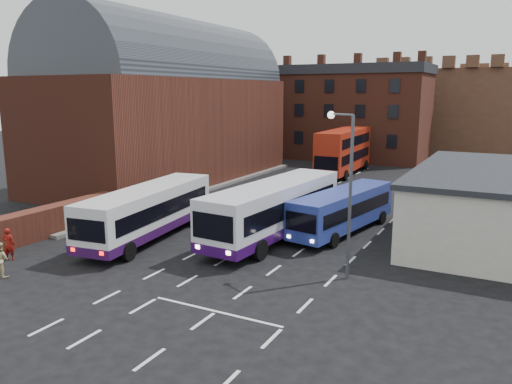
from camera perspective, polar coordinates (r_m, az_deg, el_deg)
The scene contains 13 objects.
ground at distance 25.95m, azimuth -10.44°, elevation -8.65°, with size 180.00×180.00×0.00m, color black.
railway_station at distance 50.52m, azimuth -9.96°, elevation 9.88°, with size 12.00×28.00×16.00m.
forecourt_wall at distance 33.97m, azimuth -22.08°, elevation -2.93°, with size 1.20×10.00×1.80m, color #602B1E.
cream_building at distance 33.72m, azimuth 26.69°, elevation -1.23°, with size 10.40×16.40×4.25m.
brick_terrace at distance 68.52m, azimuth 9.71°, elevation 8.45°, with size 22.00×10.00×11.00m, color brown.
castle_keep at distance 85.60m, azimuth 21.75°, elevation 8.71°, with size 22.00×22.00×12.00m, color brown.
bus_white_outbound at distance 30.99m, azimuth -12.18°, elevation -1.87°, with size 4.01×11.67×3.12m.
bus_white_inbound at distance 30.24m, azimuth 2.12°, elevation -1.61°, with size 3.83×12.66×3.41m.
bus_blue at distance 31.98m, azimuth 9.92°, elevation -1.82°, with size 3.92×10.16×2.70m.
bus_red_double at distance 54.80m, azimuth 10.01°, elevation 4.67°, with size 3.30×12.15×4.83m.
street_lamp at distance 23.61m, azimuth 10.28°, elevation 1.36°, with size 1.50×0.81×7.91m.
pedestrian_red at distance 29.67m, azimuth -26.42°, elevation -5.35°, with size 0.64×0.42×1.75m, color maroon.
pedestrian_beige at distance 27.18m, azimuth -27.23°, elevation -6.88°, with size 0.85×0.66×1.76m, color #C9B87F.
Camera 1 is at (15.26, -19.05, 8.80)m, focal length 35.00 mm.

